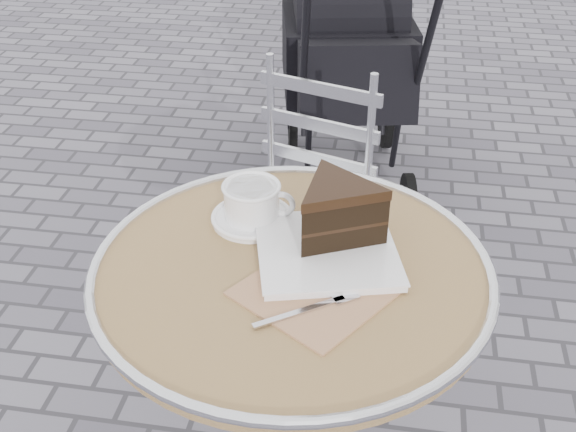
% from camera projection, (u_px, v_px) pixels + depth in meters
% --- Properties ---
extents(cafe_table, '(0.72, 0.72, 0.74)m').
position_uv_depth(cafe_table, '(291.00, 336.00, 1.37)').
color(cafe_table, silver).
rests_on(cafe_table, ground).
extents(cappuccino_set, '(0.17, 0.15, 0.08)m').
position_uv_depth(cappuccino_set, '(253.00, 206.00, 1.38)').
color(cappuccino_set, white).
rests_on(cappuccino_set, cafe_table).
extents(cake_plate_set, '(0.31, 0.40, 0.13)m').
position_uv_depth(cake_plate_set, '(334.00, 221.00, 1.29)').
color(cake_plate_set, '#AB795D').
rests_on(cake_plate_set, cafe_table).
extents(bistro_chair, '(0.45, 0.45, 0.80)m').
position_uv_depth(bistro_chair, '(308.00, 175.00, 2.02)').
color(bistro_chair, silver).
rests_on(bistro_chair, ground).
extents(baby_stroller, '(0.62, 1.04, 1.01)m').
position_uv_depth(baby_stroller, '(348.00, 69.00, 2.79)').
color(baby_stroller, black).
rests_on(baby_stroller, ground).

